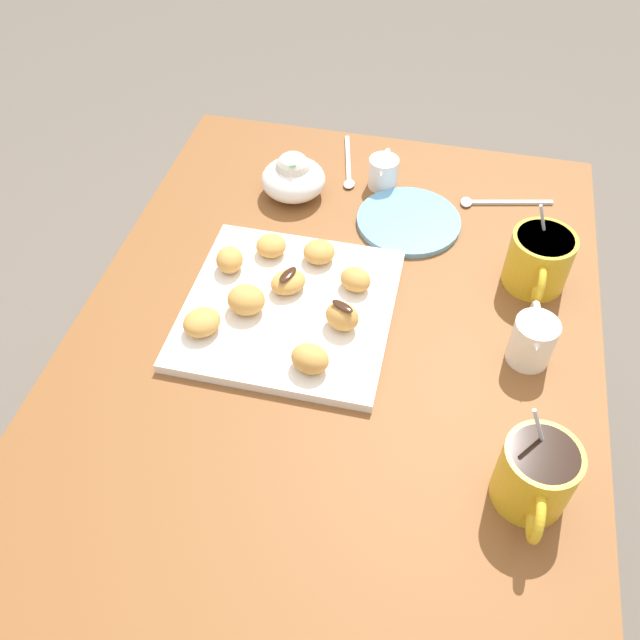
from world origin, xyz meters
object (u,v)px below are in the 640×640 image
at_px(beignet_2, 342,317).
at_px(beignet_8, 356,279).
at_px(dining_table, 332,394).
at_px(beignet_3, 271,246).
at_px(cream_pitcher_white, 533,338).
at_px(ice_cream_bowl, 293,177).
at_px(beignet_7, 230,260).
at_px(pastry_plate_square, 289,308).
at_px(coffee_mug_mustard_right, 536,475).
at_px(chocolate_sauce_pitcher, 383,171).
at_px(beignet_5, 319,252).
at_px(coffee_mug_mustard_left, 539,259).
at_px(beignet_0, 246,300).
at_px(beignet_6, 288,282).
at_px(beignet_1, 310,359).
at_px(saucer_sky_left, 409,221).
at_px(beignet_4, 202,322).

distance_m(beignet_2, beignet_8, 0.08).
xyz_separation_m(dining_table, beignet_3, (-0.14, -0.13, 0.17)).
xyz_separation_m(cream_pitcher_white, ice_cream_bowl, (-0.28, -0.41, -0.00)).
bearing_deg(beignet_7, pastry_plate_square, 63.03).
relative_size(ice_cream_bowl, beignet_2, 2.23).
height_order(coffee_mug_mustard_right, chocolate_sauce_pitcher, coffee_mug_mustard_right).
distance_m(beignet_2, beignet_5, 0.14).
xyz_separation_m(coffee_mug_mustard_left, cream_pitcher_white, (0.15, -0.00, -0.01)).
bearing_deg(beignet_8, beignet_0, -61.46).
xyz_separation_m(pastry_plate_square, ice_cream_bowl, (-0.28, -0.06, 0.03)).
xyz_separation_m(dining_table, beignet_6, (-0.07, -0.08, 0.17)).
bearing_deg(ice_cream_bowl, beignet_2, 26.21).
bearing_deg(beignet_1, beignet_7, -134.33).
bearing_deg(saucer_sky_left, ice_cream_bowl, -99.65).
distance_m(chocolate_sauce_pitcher, beignet_2, 0.36).
xyz_separation_m(chocolate_sauce_pitcher, beignet_6, (0.30, -0.09, -0.00)).
bearing_deg(coffee_mug_mustard_left, beignet_5, -83.10).
height_order(beignet_3, beignet_4, beignet_4).
distance_m(beignet_4, beignet_5, 0.22).
height_order(coffee_mug_mustard_right, beignet_5, coffee_mug_mustard_right).
bearing_deg(ice_cream_bowl, dining_table, 23.67).
distance_m(pastry_plate_square, beignet_1, 0.12).
distance_m(cream_pitcher_white, saucer_sky_left, 0.32).
xyz_separation_m(coffee_mug_mustard_left, beignet_6, (0.11, -0.36, -0.02)).
distance_m(coffee_mug_mustard_left, beignet_5, 0.33).
height_order(coffee_mug_mustard_left, coffee_mug_mustard_right, coffee_mug_mustard_right).
xyz_separation_m(saucer_sky_left, beignet_8, (0.18, -0.06, 0.03)).
bearing_deg(beignet_5, beignet_6, -22.39).
relative_size(coffee_mug_mustard_left, cream_pitcher_white, 1.30).
xyz_separation_m(coffee_mug_mustard_left, beignet_8, (0.09, -0.26, -0.02)).
bearing_deg(beignet_3, beignet_8, 72.47).
xyz_separation_m(dining_table, beignet_2, (-0.01, 0.01, 0.17)).
height_order(beignet_2, beignet_6, beignet_2).
bearing_deg(beignet_4, beignet_8, 123.89).
bearing_deg(beignet_1, beignet_6, -154.29).
relative_size(pastry_plate_square, chocolate_sauce_pitcher, 3.28).
height_order(coffee_mug_mustard_left, beignet_6, coffee_mug_mustard_left).
xyz_separation_m(dining_table, coffee_mug_mustard_right, (0.19, 0.28, 0.19)).
relative_size(beignet_1, beignet_3, 1.12).
distance_m(coffee_mug_mustard_left, chocolate_sauce_pitcher, 0.33).
height_order(coffee_mug_mustard_left, saucer_sky_left, coffee_mug_mustard_left).
height_order(coffee_mug_mustard_left, beignet_1, coffee_mug_mustard_left).
distance_m(dining_table, beignet_6, 0.20).
distance_m(beignet_1, beignet_5, 0.21).
xyz_separation_m(saucer_sky_left, beignet_7, (0.19, -0.25, 0.03)).
xyz_separation_m(dining_table, pastry_plate_square, (-0.04, -0.07, 0.14)).
xyz_separation_m(dining_table, beignet_7, (-0.09, -0.18, 0.17)).
height_order(chocolate_sauce_pitcher, beignet_8, chocolate_sauce_pitcher).
xyz_separation_m(coffee_mug_mustard_left, beignet_1, (0.25, -0.29, -0.01)).
bearing_deg(chocolate_sauce_pitcher, dining_table, -1.62).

